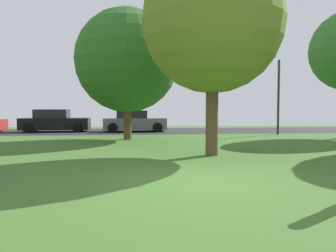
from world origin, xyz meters
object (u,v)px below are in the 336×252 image
Objects in this scene: oak_tree_center at (213,23)px; parked_car_black at (55,122)px; street_lamp_post at (278,97)px; birch_tree_lone at (127,61)px; parked_car_grey at (134,122)px.

parked_car_black is at bearing 122.43° from oak_tree_center.
street_lamp_post is at bearing 53.25° from oak_tree_center.
parked_car_grey is at bearing 85.80° from birch_tree_lone.
street_lamp_post is (14.01, -3.94, 1.56)m from parked_car_black.
oak_tree_center is 10.61m from street_lamp_post.
oak_tree_center reaches higher than parked_car_grey.
street_lamp_post reaches higher than parked_car_black.
oak_tree_center is 6.72m from birch_tree_lone.
parked_car_grey is (0.43, 5.82, -3.32)m from birch_tree_lone.
oak_tree_center is 1.50× the size of street_lamp_post.
parked_car_black is (-4.93, 6.20, -3.30)m from birch_tree_lone.
parked_car_grey is at bearing -4.03° from parked_car_black.
birch_tree_lone is 8.58m from parked_car_black.
birch_tree_lone is 1.47× the size of street_lamp_post.
street_lamp_post is (9.08, 2.26, -1.73)m from birch_tree_lone.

